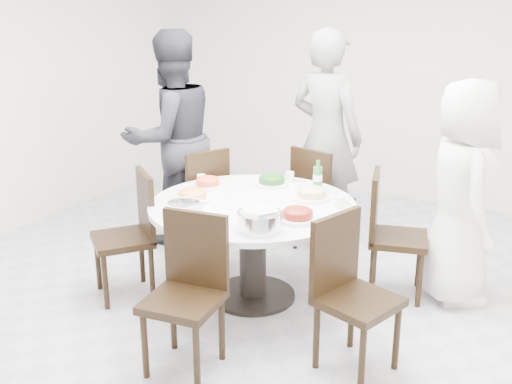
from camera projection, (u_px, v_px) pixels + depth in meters
The scene contains 22 objects.
floor at pixel (281, 307), 4.38m from camera, with size 6.00×6.00×0.01m, color #B5B5BA.
wall_back at pixel (405, 73), 6.47m from camera, with size 6.00×0.01×2.80m, color white.
dining_table at pixel (253, 251), 4.43m from camera, with size 1.50×1.50×0.75m, color white.
chair_ne at pixel (399, 236), 4.45m from camera, with size 0.42×0.42×0.95m, color black.
chair_n at pixel (323, 198), 5.30m from camera, with size 0.42×0.42×0.95m, color black.
chair_nw at pixel (197, 200), 5.25m from camera, with size 0.42×0.42×0.95m, color black.
chair_sw at pixel (122, 237), 4.43m from camera, with size 0.42×0.42×0.95m, color black.
chair_s at pixel (183, 298), 3.52m from camera, with size 0.42×0.42×0.95m, color black.
chair_se at pixel (359, 298), 3.52m from camera, with size 0.42×0.42×0.95m, color black.
diner_right at pixel (461, 193), 4.31m from camera, with size 0.80×0.52×1.64m, color white.
diner_middle at pixel (326, 138), 5.40m from camera, with size 0.71×0.46×1.93m, color black.
diner_left at pixel (171, 138), 5.40m from camera, with size 0.93×0.73×1.92m, color #222227.
dish_greens at pixel (272, 181), 4.72m from camera, with size 0.26×0.26×0.07m, color white.
dish_pale at pixel (312, 194), 4.39m from camera, with size 0.27×0.27×0.07m, color white.
dish_orange at pixel (208, 184), 4.66m from camera, with size 0.24×0.24×0.06m, color white.
dish_redbrown at pixel (298, 216), 3.96m from camera, with size 0.26×0.26×0.07m, color white.
dish_tofu at pixel (193, 197), 4.34m from camera, with size 0.27×0.27×0.07m, color white.
rice_bowl at pixel (260, 221), 3.79m from camera, with size 0.29×0.29×0.12m, color silver.
soup_bowl at pixel (184, 208), 4.09m from camera, with size 0.26×0.26×0.08m, color white.
beverage_bottle at pixel (318, 176), 4.57m from camera, with size 0.07×0.07×0.24m, color #2C6F31.
tea_cups at pixel (289, 177), 4.81m from camera, with size 0.07×0.07×0.08m, color white.
chopsticks at pixel (289, 180), 4.85m from camera, with size 0.24×0.04×0.01m, color tan, non-canonical shape.
Camera 1 is at (1.71, -3.53, 2.14)m, focal length 42.00 mm.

